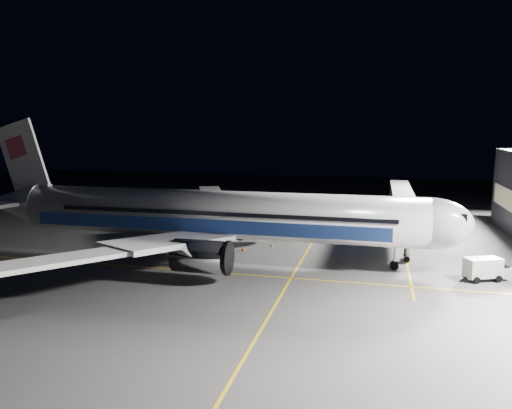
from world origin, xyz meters
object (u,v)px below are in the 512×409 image
object	(u,v)px
service_truck	(486,268)
safety_cone_c	(212,247)
baggage_tug	(238,232)
safety_cone_b	(272,245)
airliner	(208,215)
jet_bridge	(403,204)
safety_cone_a	(243,248)

from	to	relation	value
service_truck	safety_cone_c	bearing A→B (deg)	145.08
baggage_tug	safety_cone_b	size ratio (longest dim) A/B	6.28
airliner	jet_bridge	bearing A→B (deg)	38.04
service_truck	safety_cone_a	distance (m)	28.03
jet_bridge	service_truck	world-z (taller)	jet_bridge
jet_bridge	safety_cone_a	world-z (taller)	jet_bridge
service_truck	safety_cone_b	world-z (taller)	service_truck
airliner	baggage_tug	size ratio (longest dim) A/B	18.93
airliner	jet_bridge	xyz separation A→B (m)	(23.08, 18.06, -0.58)
jet_bridge	baggage_tug	distance (m)	23.92
airliner	safety_cone_c	bearing A→B (deg)	104.17
service_truck	jet_bridge	bearing A→B (deg)	86.24
safety_cone_a	safety_cone_b	size ratio (longest dim) A/B	1.19
jet_bridge	safety_cone_a	distance (m)	24.72
baggage_tug	safety_cone_c	xyz separation A→B (m)	(-1.67, -6.55, -0.65)
airliner	service_truck	xyz separation A→B (m)	(30.60, -1.82, -3.91)
airliner	service_truck	distance (m)	30.90
safety_cone_c	safety_cone_a	bearing A→B (deg)	0.00
safety_cone_b	jet_bridge	bearing A→B (deg)	33.63
safety_cone_c	service_truck	bearing A→B (deg)	-10.43
safety_cone_a	baggage_tug	bearing A→B (deg)	111.19
safety_cone_b	airliner	bearing A→B (deg)	-132.39
safety_cone_b	safety_cone_c	world-z (taller)	safety_cone_c
jet_bridge	safety_cone_c	bearing A→B (deg)	-149.73
jet_bridge	safety_cone_b	bearing A→B (deg)	-146.37
jet_bridge	safety_cone_a	bearing A→B (deg)	-144.73
safety_cone_a	service_truck	bearing A→B (deg)	-11.99
airliner	safety_cone_b	distance (m)	10.54
jet_bridge	baggage_tug	world-z (taller)	jet_bridge
baggage_tug	safety_cone_b	distance (m)	6.74
airliner	jet_bridge	size ratio (longest dim) A/B	1.79
jet_bridge	airliner	bearing A→B (deg)	-141.96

